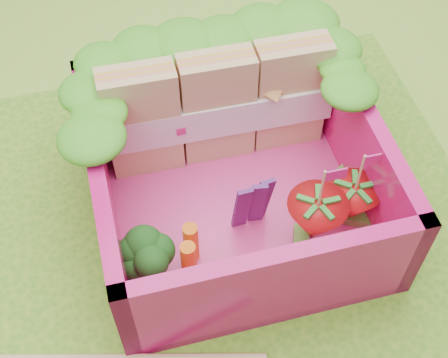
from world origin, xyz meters
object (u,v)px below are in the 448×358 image
strawberry_right (351,204)px  sandwich_stack (218,108)px  bento_box (236,173)px  strawberry_left (315,221)px  broccoli (139,255)px

strawberry_right → sandwich_stack: bearing=129.9°
bento_box → sandwich_stack: sandwich_stack is taller
strawberry_left → broccoli: bearing=179.6°
sandwich_stack → broccoli: bearing=-128.7°
sandwich_stack → strawberry_left: bearing=-65.8°
broccoli → strawberry_left: (0.81, -0.00, -0.04)m
strawberry_left → strawberry_right: (0.20, 0.06, -0.01)m
broccoli → strawberry_left: size_ratio=0.64×
bento_box → sandwich_stack: bearing=89.2°
strawberry_right → bento_box: bearing=154.4°
sandwich_stack → strawberry_right: (0.49, -0.59, -0.18)m
bento_box → broccoli: 0.59m
sandwich_stack → bento_box: bearing=-90.8°
sandwich_stack → strawberry_left: 0.73m
broccoli → strawberry_left: bearing=-0.4°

